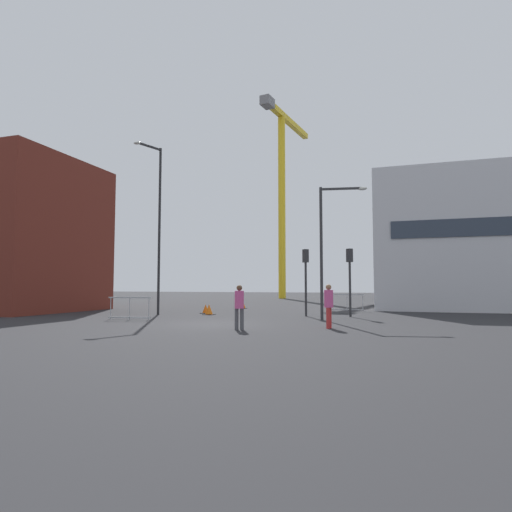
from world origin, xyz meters
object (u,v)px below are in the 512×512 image
(traffic_light_median, at_px, (350,270))
(traffic_cone_on_verge, at_px, (209,310))
(traffic_light_near, at_px, (306,271))
(pedestrian_walking, at_px, (239,304))
(traffic_cone_orange, at_px, (243,305))
(construction_crane, at_px, (282,177))
(traffic_cone_by_barrier, at_px, (206,309))
(pedestrian_waiting, at_px, (329,303))
(streetlamp_short, at_px, (328,238))
(streetlamp_tall, at_px, (157,218))

(traffic_light_median, height_order, traffic_cone_on_verge, traffic_light_median)
(traffic_light_near, height_order, pedestrian_walking, traffic_light_near)
(traffic_light_near, height_order, traffic_cone_orange, traffic_light_near)
(construction_crane, height_order, traffic_cone_by_barrier, construction_crane)
(pedestrian_waiting, xyz_separation_m, traffic_cone_on_verge, (-7.41, 5.58, -0.70))
(construction_crane, relative_size, traffic_light_near, 6.75)
(streetlamp_short, xyz_separation_m, traffic_light_median, (0.77, 2.42, -1.46))
(traffic_light_median, xyz_separation_m, traffic_light_near, (-2.27, -0.30, 0.00))
(pedestrian_walking, relative_size, pedestrian_waiting, 0.98)
(pedestrian_walking, distance_m, traffic_cone_by_barrier, 9.50)
(traffic_light_near, bearing_deg, construction_crane, 106.16)
(traffic_cone_on_verge, bearing_deg, traffic_light_median, 5.54)
(traffic_cone_by_barrier, xyz_separation_m, traffic_cone_on_verge, (0.65, -0.98, 0.03))
(construction_crane, distance_m, traffic_cone_on_verge, 33.59)
(streetlamp_short, distance_m, traffic_cone_on_verge, 7.95)
(streetlamp_tall, height_order, streetlamp_short, streetlamp_tall)
(traffic_light_median, height_order, traffic_cone_by_barrier, traffic_light_median)
(streetlamp_tall, distance_m, traffic_light_median, 10.99)
(traffic_light_median, xyz_separation_m, pedestrian_waiting, (-0.24, -6.32, -1.44))
(traffic_light_near, bearing_deg, traffic_cone_orange, 132.77)
(streetlamp_tall, relative_size, traffic_light_median, 2.66)
(streetlamp_tall, relative_size, pedestrian_waiting, 5.66)
(pedestrian_walking, bearing_deg, traffic_cone_on_verge, 121.43)
(traffic_cone_orange, bearing_deg, pedestrian_walking, -71.33)
(construction_crane, xyz_separation_m, pedestrian_waiting, (10.55, -35.43, -14.39))
(streetlamp_short, height_order, traffic_cone_on_verge, streetlamp_short)
(pedestrian_waiting, xyz_separation_m, traffic_cone_orange, (-7.69, 12.14, -0.73))
(traffic_light_near, distance_m, pedestrian_waiting, 6.52)
(pedestrian_walking, height_order, traffic_cone_orange, pedestrian_walking)
(streetlamp_tall, bearing_deg, streetlamp_short, -3.88)
(streetlamp_tall, xyz_separation_m, traffic_cone_orange, (2.49, 7.59, -5.18))
(pedestrian_walking, distance_m, traffic_cone_on_verge, 8.32)
(pedestrian_waiting, relative_size, traffic_cone_orange, 3.17)
(streetlamp_tall, relative_size, traffic_cone_on_verge, 16.16)
(streetlamp_tall, distance_m, pedestrian_waiting, 12.01)
(traffic_cone_by_barrier, bearing_deg, traffic_light_near, -5.13)
(traffic_cone_by_barrier, height_order, traffic_cone_orange, traffic_cone_orange)
(streetlamp_tall, xyz_separation_m, traffic_light_near, (8.15, 1.47, -3.02))
(traffic_cone_orange, bearing_deg, traffic_light_median, -36.25)
(traffic_light_median, bearing_deg, pedestrian_walking, -113.05)
(construction_crane, relative_size, traffic_cone_orange, 45.48)
(traffic_light_near, xyz_separation_m, traffic_cone_by_barrier, (-6.03, 0.54, -2.17))
(construction_crane, xyz_separation_m, streetlamp_short, (10.02, -31.53, -11.49))
(traffic_cone_on_verge, bearing_deg, traffic_cone_orange, 92.46)
(traffic_cone_orange, bearing_deg, traffic_cone_on_verge, -87.54)
(traffic_light_median, relative_size, traffic_cone_orange, 6.73)
(construction_crane, distance_m, traffic_light_near, 33.24)
(traffic_cone_on_verge, bearing_deg, traffic_light_near, 4.69)
(traffic_light_near, distance_m, traffic_cone_on_verge, 5.81)
(traffic_light_near, bearing_deg, pedestrian_waiting, -71.36)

